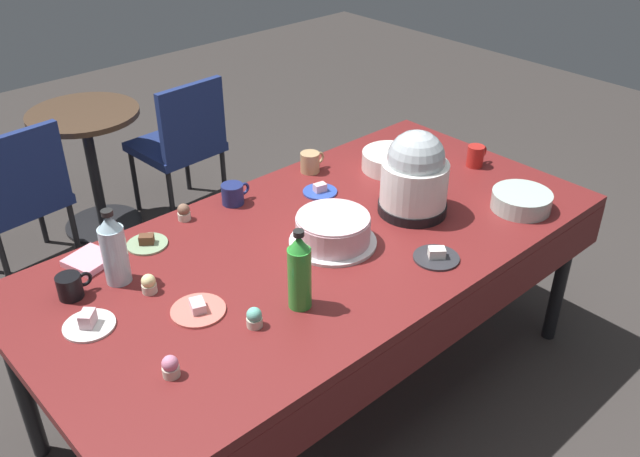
# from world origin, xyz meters

# --- Properties ---
(ground) EXTENTS (9.00, 9.00, 0.00)m
(ground) POSITION_xyz_m (0.00, 0.00, 0.00)
(ground) COLOR #383330
(potluck_table) EXTENTS (2.20, 1.10, 0.75)m
(potluck_table) POSITION_xyz_m (0.00, 0.00, 0.69)
(potluck_table) COLOR maroon
(potluck_table) RESTS_ON ground
(frosted_layer_cake) EXTENTS (0.32, 0.32, 0.11)m
(frosted_layer_cake) POSITION_xyz_m (0.02, -0.05, 0.80)
(frosted_layer_cake) COLOR silver
(frosted_layer_cake) RESTS_ON potluck_table
(slow_cooker) EXTENTS (0.27, 0.27, 0.34)m
(slow_cooker) POSITION_xyz_m (0.41, -0.09, 0.91)
(slow_cooker) COLOR black
(slow_cooker) RESTS_ON potluck_table
(glass_salad_bowl) EXTENTS (0.24, 0.24, 0.07)m
(glass_salad_bowl) POSITION_xyz_m (0.75, -0.36, 0.79)
(glass_salad_bowl) COLOR #B2C6BC
(glass_salad_bowl) RESTS_ON potluck_table
(ceramic_snack_bowl) EXTENTS (0.26, 0.26, 0.08)m
(ceramic_snack_bowl) POSITION_xyz_m (0.62, 0.22, 0.79)
(ceramic_snack_bowl) COLOR silver
(ceramic_snack_bowl) RESTS_ON potluck_table
(dessert_plate_sage) EXTENTS (0.15, 0.15, 0.04)m
(dessert_plate_sage) POSITION_xyz_m (-0.49, 0.40, 0.76)
(dessert_plate_sage) COLOR #8CA87F
(dessert_plate_sage) RESTS_ON potluck_table
(dessert_plate_cobalt) EXTENTS (0.14, 0.14, 0.04)m
(dessert_plate_cobalt) POSITION_xyz_m (0.25, 0.27, 0.76)
(dessert_plate_cobalt) COLOR #2D4CB2
(dessert_plate_cobalt) RESTS_ON potluck_table
(dessert_plate_coral) EXTENTS (0.18, 0.18, 0.04)m
(dessert_plate_coral) POSITION_xyz_m (-0.57, -0.05, 0.76)
(dessert_plate_coral) COLOR #E07266
(dessert_plate_coral) RESTS_ON potluck_table
(dessert_plate_charcoal) EXTENTS (0.16, 0.16, 0.04)m
(dessert_plate_charcoal) POSITION_xyz_m (0.22, -0.37, 0.76)
(dessert_plate_charcoal) COLOR #2D2D33
(dessert_plate_charcoal) RESTS_ON potluck_table
(dessert_plate_white) EXTENTS (0.16, 0.16, 0.05)m
(dessert_plate_white) POSITION_xyz_m (-0.86, 0.11, 0.76)
(dessert_plate_white) COLOR white
(dessert_plate_white) RESTS_ON potluck_table
(cupcake_vanilla) EXTENTS (0.05, 0.05, 0.07)m
(cupcake_vanilla) POSITION_xyz_m (-0.29, 0.46, 0.78)
(cupcake_vanilla) COLOR beige
(cupcake_vanilla) RESTS_ON potluck_table
(cupcake_lemon) EXTENTS (0.05, 0.05, 0.07)m
(cupcake_lemon) POSITION_xyz_m (-0.48, -0.23, 0.78)
(cupcake_lemon) COLOR beige
(cupcake_lemon) RESTS_ON potluck_table
(cupcake_mint) EXTENTS (0.05, 0.05, 0.07)m
(cupcake_mint) POSITION_xyz_m (-0.63, 0.14, 0.78)
(cupcake_mint) COLOR beige
(cupcake_mint) RESTS_ON potluck_table
(cupcake_cocoa) EXTENTS (0.05, 0.05, 0.07)m
(cupcake_cocoa) POSITION_xyz_m (-0.78, -0.24, 0.78)
(cupcake_cocoa) COLOR beige
(cupcake_cocoa) RESTS_ON potluck_table
(soda_bottle_water) EXTENTS (0.09, 0.09, 0.27)m
(soda_bottle_water) POSITION_xyz_m (-0.67, 0.27, 0.88)
(soda_bottle_water) COLOR silver
(soda_bottle_water) RESTS_ON potluck_table
(soda_bottle_lime_soda) EXTENTS (0.08, 0.08, 0.28)m
(soda_bottle_lime_soda) POSITION_xyz_m (-0.31, -0.24, 0.88)
(soda_bottle_lime_soda) COLOR green
(soda_bottle_lime_soda) RESTS_ON potluck_table
(coffee_mug_black) EXTENTS (0.12, 0.08, 0.08)m
(coffee_mug_black) POSITION_xyz_m (-0.83, 0.29, 0.79)
(coffee_mug_black) COLOR black
(coffee_mug_black) RESTS_ON potluck_table
(coffee_mug_tan) EXTENTS (0.12, 0.08, 0.09)m
(coffee_mug_tan) POSITION_xyz_m (0.35, 0.44, 0.79)
(coffee_mug_tan) COLOR tan
(coffee_mug_tan) RESTS_ON potluck_table
(coffee_mug_navy) EXTENTS (0.13, 0.09, 0.08)m
(coffee_mug_navy) POSITION_xyz_m (-0.07, 0.44, 0.79)
(coffee_mug_navy) COLOR navy
(coffee_mug_navy) RESTS_ON potluck_table
(coffee_mug_red) EXTENTS (0.12, 0.07, 0.10)m
(coffee_mug_red) POSITION_xyz_m (0.93, -0.01, 0.80)
(coffee_mug_red) COLOR #B2231E
(coffee_mug_red) RESTS_ON potluck_table
(paper_napkin_stack) EXTENTS (0.17, 0.17, 0.02)m
(paper_napkin_stack) POSITION_xyz_m (-0.70, 0.43, 0.76)
(paper_napkin_stack) COLOR pink
(paper_napkin_stack) RESTS_ON potluck_table
(maroon_chair_left) EXTENTS (0.48, 0.48, 0.85)m
(maroon_chair_left) POSITION_xyz_m (-0.54, 1.62, 0.49)
(maroon_chair_left) COLOR navy
(maroon_chair_left) RESTS_ON ground
(maroon_chair_right) EXTENTS (0.47, 0.47, 0.85)m
(maroon_chair_right) POSITION_xyz_m (0.40, 1.62, 0.49)
(maroon_chair_right) COLOR navy
(maroon_chair_right) RESTS_ON ground
(round_cafe_table) EXTENTS (0.60, 0.60, 0.72)m
(round_cafe_table) POSITION_xyz_m (-0.05, 1.85, 0.50)
(round_cafe_table) COLOR #473323
(round_cafe_table) RESTS_ON ground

